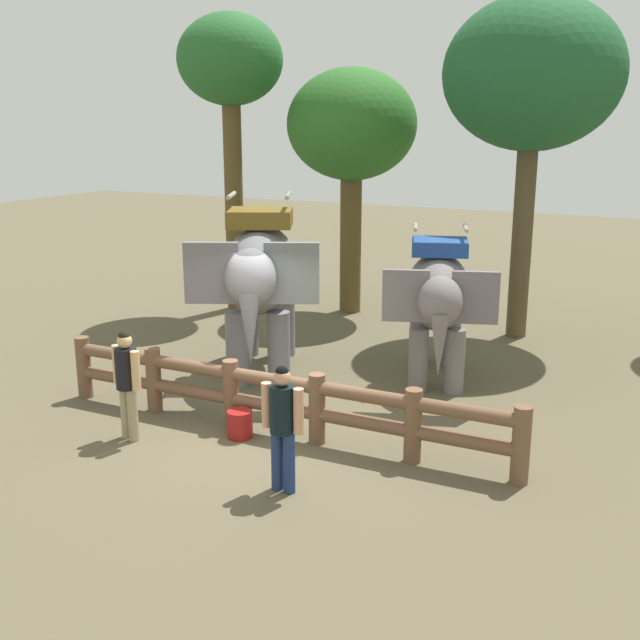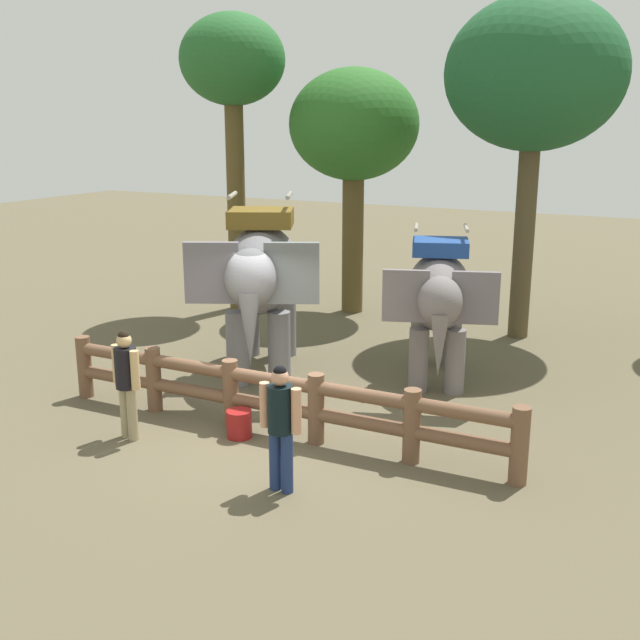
{
  "view_description": "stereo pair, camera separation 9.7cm",
  "coord_description": "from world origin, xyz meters",
  "px_view_note": "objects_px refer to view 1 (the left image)",
  "views": [
    {
      "loc": [
        5.43,
        -9.06,
        4.57
      ],
      "look_at": [
        0.0,
        1.71,
        1.4
      ],
      "focal_mm": 43.25,
      "sensor_mm": 36.0,
      "label": 1
    },
    {
      "loc": [
        5.52,
        -9.02,
        4.57
      ],
      "look_at": [
        0.0,
        1.71,
        1.4
      ],
      "focal_mm": 43.25,
      "sensor_mm": 36.0,
      "label": 2
    }
  ],
  "objects_px": {
    "tree_far_right": "(352,129)",
    "elephant_near_left": "(260,275)",
    "log_fence": "(273,396)",
    "feed_bucket": "(240,424)",
    "elephant_center": "(438,297)",
    "tourist_woman_in_black": "(127,377)",
    "tree_deep_back": "(230,70)",
    "tree_back_center": "(533,77)",
    "tourist_man_in_blue": "(283,420)"
  },
  "relations": [
    {
      "from": "tree_deep_back",
      "to": "tourist_woman_in_black",
      "type": "bearing_deg",
      "value": -68.42
    },
    {
      "from": "tree_back_center",
      "to": "tree_far_right",
      "type": "distance_m",
      "value": 4.28
    },
    {
      "from": "log_fence",
      "to": "feed_bucket",
      "type": "distance_m",
      "value": 0.63
    },
    {
      "from": "tree_back_center",
      "to": "tree_deep_back",
      "type": "bearing_deg",
      "value": -174.69
    },
    {
      "from": "tourist_man_in_blue",
      "to": "feed_bucket",
      "type": "bearing_deg",
      "value": 139.8
    },
    {
      "from": "tourist_woman_in_black",
      "to": "tree_far_right",
      "type": "distance_m",
      "value": 9.16
    },
    {
      "from": "tree_back_center",
      "to": "tree_far_right",
      "type": "height_order",
      "value": "tree_back_center"
    },
    {
      "from": "tree_far_right",
      "to": "elephant_near_left",
      "type": "bearing_deg",
      "value": -84.18
    },
    {
      "from": "tourist_woman_in_black",
      "to": "feed_bucket",
      "type": "bearing_deg",
      "value": 28.63
    },
    {
      "from": "elephant_center",
      "to": "tree_far_right",
      "type": "bearing_deg",
      "value": 131.11
    },
    {
      "from": "tourist_woman_in_black",
      "to": "tree_deep_back",
      "type": "height_order",
      "value": "tree_deep_back"
    },
    {
      "from": "tourist_man_in_blue",
      "to": "tree_deep_back",
      "type": "bearing_deg",
      "value": 126.15
    },
    {
      "from": "elephant_center",
      "to": "tourist_woman_in_black",
      "type": "distance_m",
      "value": 5.52
    },
    {
      "from": "elephant_near_left",
      "to": "tree_back_center",
      "type": "relative_size",
      "value": 0.55
    },
    {
      "from": "tourist_man_in_blue",
      "to": "tree_back_center",
      "type": "height_order",
      "value": "tree_back_center"
    },
    {
      "from": "log_fence",
      "to": "elephant_center",
      "type": "bearing_deg",
      "value": 67.8
    },
    {
      "from": "elephant_center",
      "to": "tourist_man_in_blue",
      "type": "bearing_deg",
      "value": -94.25
    },
    {
      "from": "tree_deep_back",
      "to": "elephant_center",
      "type": "bearing_deg",
      "value": -26.18
    },
    {
      "from": "tourist_man_in_blue",
      "to": "feed_bucket",
      "type": "xyz_separation_m",
      "value": [
        -1.4,
        1.18,
        -0.75
      ]
    },
    {
      "from": "tree_back_center",
      "to": "feed_bucket",
      "type": "bearing_deg",
      "value": -107.88
    },
    {
      "from": "log_fence",
      "to": "tourist_woman_in_black",
      "type": "xyz_separation_m",
      "value": [
        -1.79,
        -1.09,
        0.35
      ]
    },
    {
      "from": "tourist_woman_in_black",
      "to": "elephant_near_left",
      "type": "bearing_deg",
      "value": 87.29
    },
    {
      "from": "tourist_woman_in_black",
      "to": "tree_far_right",
      "type": "xyz_separation_m",
      "value": [
        -0.35,
        8.51,
        3.38
      ]
    },
    {
      "from": "log_fence",
      "to": "feed_bucket",
      "type": "relative_size",
      "value": 18.18
    },
    {
      "from": "elephant_near_left",
      "to": "tourist_man_in_blue",
      "type": "distance_m",
      "value": 4.78
    },
    {
      "from": "log_fence",
      "to": "tree_far_right",
      "type": "distance_m",
      "value": 8.57
    },
    {
      "from": "log_fence",
      "to": "tree_far_right",
      "type": "bearing_deg",
      "value": 106.09
    },
    {
      "from": "elephant_center",
      "to": "tourist_man_in_blue",
      "type": "xyz_separation_m",
      "value": [
        -0.36,
        -4.89,
        -0.6
      ]
    },
    {
      "from": "tourist_man_in_blue",
      "to": "tree_deep_back",
      "type": "distance_m",
      "value": 10.84
    },
    {
      "from": "elephant_center",
      "to": "feed_bucket",
      "type": "relative_size",
      "value": 8.01
    },
    {
      "from": "tourist_woman_in_black",
      "to": "tourist_man_in_blue",
      "type": "bearing_deg",
      "value": -8.32
    },
    {
      "from": "elephant_center",
      "to": "tree_far_right",
      "type": "relative_size",
      "value": 0.58
    },
    {
      "from": "log_fence",
      "to": "tourist_man_in_blue",
      "type": "relative_size",
      "value": 4.52
    },
    {
      "from": "elephant_center",
      "to": "tourist_man_in_blue",
      "type": "relative_size",
      "value": 1.99
    },
    {
      "from": "elephant_near_left",
      "to": "tree_deep_back",
      "type": "xyz_separation_m",
      "value": [
        -3.13,
        4.02,
        3.79
      ]
    },
    {
      "from": "elephant_center",
      "to": "tree_back_center",
      "type": "distance_m",
      "value": 5.31
    },
    {
      "from": "tourist_woman_in_black",
      "to": "feed_bucket",
      "type": "height_order",
      "value": "tourist_woman_in_black"
    },
    {
      "from": "elephant_near_left",
      "to": "feed_bucket",
      "type": "bearing_deg",
      "value": -65.23
    },
    {
      "from": "tree_back_center",
      "to": "feed_bucket",
      "type": "distance_m",
      "value": 9.29
    },
    {
      "from": "elephant_near_left",
      "to": "tourist_woman_in_black",
      "type": "relative_size",
      "value": 2.35
    },
    {
      "from": "elephant_center",
      "to": "tourist_woman_in_black",
      "type": "bearing_deg",
      "value": -125.33
    },
    {
      "from": "elephant_near_left",
      "to": "feed_bucket",
      "type": "relative_size",
      "value": 9.36
    },
    {
      "from": "tree_far_right",
      "to": "tourist_man_in_blue",
      "type": "bearing_deg",
      "value": -70.51
    },
    {
      "from": "elephant_center",
      "to": "tree_far_right",
      "type": "distance_m",
      "value": 6.03
    },
    {
      "from": "log_fence",
      "to": "tourist_woman_in_black",
      "type": "distance_m",
      "value": 2.13
    },
    {
      "from": "feed_bucket",
      "to": "tree_back_center",
      "type": "bearing_deg",
      "value": 72.12
    },
    {
      "from": "elephant_center",
      "to": "tree_deep_back",
      "type": "relative_size",
      "value": 0.48
    },
    {
      "from": "tourist_woman_in_black",
      "to": "tree_back_center",
      "type": "xyz_separation_m",
      "value": [
        3.78,
        8.12,
        4.42
      ]
    },
    {
      "from": "tree_far_right",
      "to": "feed_bucket",
      "type": "bearing_deg",
      "value": -77.18
    },
    {
      "from": "tree_deep_back",
      "to": "feed_bucket",
      "type": "xyz_separation_m",
      "value": [
        4.37,
        -6.72,
        -5.42
      ]
    }
  ]
}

